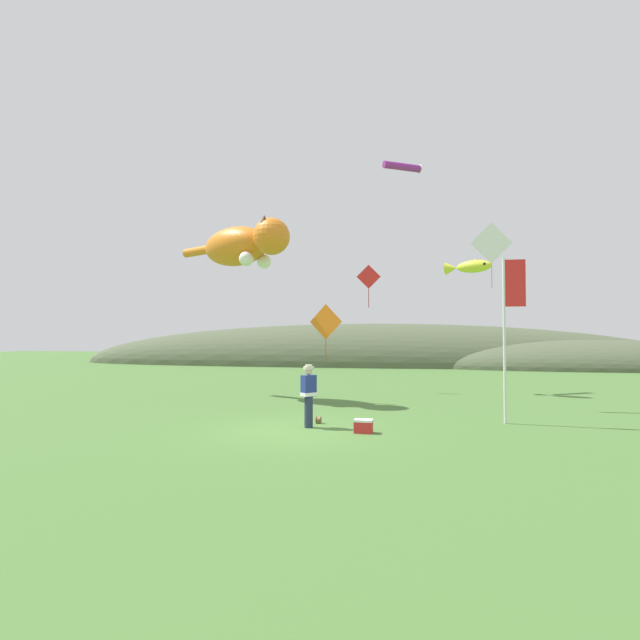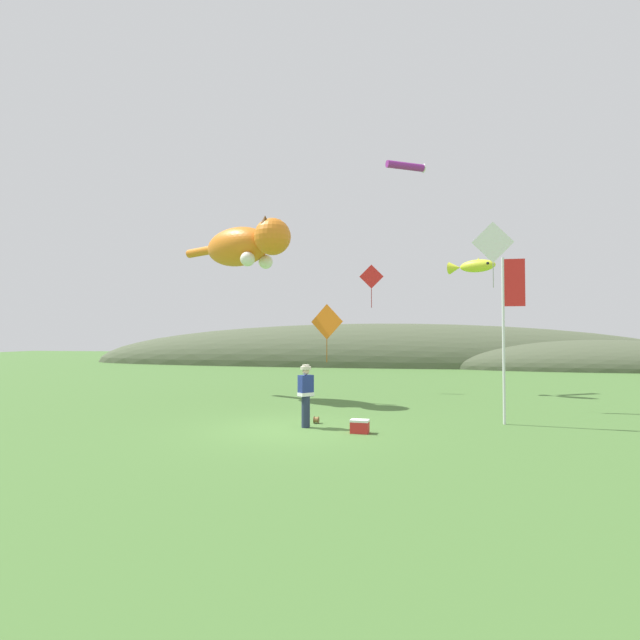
% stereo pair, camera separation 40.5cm
% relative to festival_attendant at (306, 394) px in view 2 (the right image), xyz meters
% --- Properties ---
extents(ground_plane, '(120.00, 120.00, 0.00)m').
position_rel_festival_attendant_xyz_m(ground_plane, '(-0.29, -0.37, -0.95)').
color(ground_plane, '#477033').
extents(distant_hill_ridge, '(57.82, 12.28, 7.31)m').
position_rel_festival_attendant_xyz_m(distant_hill_ridge, '(3.10, 30.21, -0.95)').
color(distant_hill_ridge, '#4C563D').
rests_on(distant_hill_ridge, ground).
extents(festival_attendant, '(0.47, 0.49, 1.77)m').
position_rel_festival_attendant_xyz_m(festival_attendant, '(0.00, 0.00, 0.00)').
color(festival_attendant, '#232D47').
rests_on(festival_attendant, ground).
extents(kite_spool, '(0.15, 0.21, 0.21)m').
position_rel_festival_attendant_xyz_m(kite_spool, '(0.16, 0.71, -0.85)').
color(kite_spool, olive).
rests_on(kite_spool, ground).
extents(picnic_cooler, '(0.51, 0.36, 0.36)m').
position_rel_festival_attendant_xyz_m(picnic_cooler, '(1.59, -0.52, -0.77)').
color(picnic_cooler, red).
rests_on(picnic_cooler, ground).
extents(festival_banner_pole, '(0.66, 0.08, 4.91)m').
position_rel_festival_attendant_xyz_m(festival_banner_pole, '(5.76, 1.58, 2.26)').
color(festival_banner_pole, silver).
rests_on(festival_banner_pole, ground).
extents(kite_giant_cat, '(5.64, 3.66, 1.90)m').
position_rel_festival_attendant_xyz_m(kite_giant_cat, '(-3.84, 5.66, 5.35)').
color(kite_giant_cat, orange).
extents(kite_fish_windsock, '(2.16, 1.46, 0.65)m').
position_rel_festival_attendant_xyz_m(kite_fish_windsock, '(5.60, 9.39, 4.77)').
color(kite_fish_windsock, yellow).
extents(kite_tube_streamer, '(1.98, 1.37, 0.44)m').
position_rel_festival_attendant_xyz_m(kite_tube_streamer, '(2.66, 10.95, 10.04)').
color(kite_tube_streamer, '#8C268C').
extents(kite_diamond_red, '(1.13, 0.15, 2.04)m').
position_rel_festival_attendant_xyz_m(kite_diamond_red, '(1.04, 9.54, 4.40)').
color(kite_diamond_red, red).
extents(kite_diamond_orange, '(1.34, 0.44, 2.30)m').
position_rel_festival_attendant_xyz_m(kite_diamond_orange, '(-0.37, 5.51, 2.18)').
color(kite_diamond_orange, orange).
extents(kite_diamond_white, '(1.50, 0.14, 2.40)m').
position_rel_festival_attendant_xyz_m(kite_diamond_white, '(5.84, 4.93, 5.01)').
color(kite_diamond_white, white).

